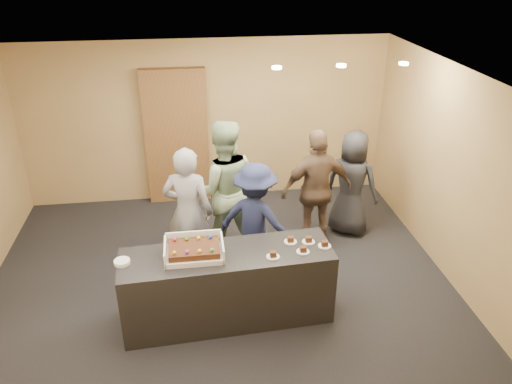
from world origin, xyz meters
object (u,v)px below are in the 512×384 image
at_px(person_dark_suit, 352,183).
at_px(storage_cabinet, 177,138).
at_px(sheet_cake, 194,249).
at_px(person_navy_man, 255,220).
at_px(person_sage_man, 223,189).
at_px(person_server_grey, 188,212).
at_px(plate_stack, 122,262).
at_px(person_brown_extra, 317,190).
at_px(serving_counter, 228,286).
at_px(cake_box, 194,251).

bearing_deg(person_dark_suit, storage_cabinet, 7.29).
xyz_separation_m(storage_cabinet, sheet_cake, (0.19, -3.16, -0.14)).
bearing_deg(person_navy_man, person_sage_man, -27.14).
bearing_deg(person_sage_man, person_server_grey, 38.19).
relative_size(plate_stack, person_dark_suit, 0.11).
bearing_deg(person_navy_man, sheet_cake, 78.27).
bearing_deg(sheet_cake, person_brown_extra, 39.57).
relative_size(serving_counter, person_navy_man, 1.53).
relative_size(cake_box, person_server_grey, 0.36).
relative_size(sheet_cake, person_sage_man, 0.28).
height_order(storage_cabinet, cake_box, storage_cabinet).
bearing_deg(person_sage_man, person_dark_suit, -175.84).
bearing_deg(cake_box, sheet_cake, -90.88).
relative_size(storage_cabinet, person_navy_man, 1.45).
relative_size(serving_counter, person_server_grey, 1.34).
distance_m(serving_counter, person_server_grey, 1.19).
bearing_deg(person_dark_suit, serving_counter, 77.32).
relative_size(cake_box, sheet_cake, 1.17).
distance_m(cake_box, person_dark_suit, 2.92).
distance_m(sheet_cake, person_brown_extra, 2.29).
relative_size(cake_box, person_dark_suit, 0.40).
xyz_separation_m(storage_cabinet, cake_box, (0.19, -3.14, -0.19)).
distance_m(cake_box, plate_stack, 0.79).
height_order(cake_box, sheet_cake, cake_box).
distance_m(serving_counter, person_navy_man, 1.06).
distance_m(serving_counter, person_dark_suit, 2.68).
bearing_deg(serving_counter, person_navy_man, 60.17).
height_order(serving_counter, plate_stack, plate_stack).
bearing_deg(person_server_grey, sheet_cake, 107.84).
bearing_deg(person_sage_man, cake_box, 69.25).
xyz_separation_m(serving_counter, person_server_grey, (-0.41, 1.03, 0.45)).
bearing_deg(person_server_grey, person_dark_suit, -148.63).
distance_m(person_server_grey, person_dark_suit, 2.52).
height_order(person_server_grey, person_navy_man, person_server_grey).
height_order(sheet_cake, person_sage_man, person_sage_man).
bearing_deg(serving_counter, person_sage_man, 83.52).
xyz_separation_m(plate_stack, person_navy_man, (1.59, 0.93, -0.14)).
bearing_deg(person_navy_man, person_dark_suit, -121.40).
bearing_deg(cake_box, plate_stack, -175.52).
relative_size(sheet_cake, person_dark_suit, 0.34).
bearing_deg(person_brown_extra, serving_counter, 38.72).
bearing_deg(sheet_cake, storage_cabinet, 93.42).
distance_m(plate_stack, person_brown_extra, 2.95).
bearing_deg(plate_stack, person_navy_man, 30.42).
relative_size(storage_cabinet, person_dark_suit, 1.40).
bearing_deg(person_sage_man, storage_cabinet, -73.28).
xyz_separation_m(serving_counter, person_navy_man, (0.45, 0.90, 0.34)).
distance_m(person_brown_extra, person_dark_suit, 0.67).
height_order(sheet_cake, person_dark_suit, person_dark_suit).
height_order(cake_box, person_sage_man, person_sage_man).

